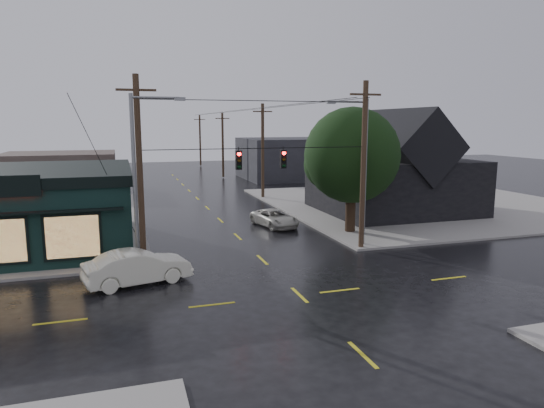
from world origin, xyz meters
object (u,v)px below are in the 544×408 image
object	(u,v)px
corner_tree	(352,155)
utility_pole_nw	(144,267)
suv_silver	(275,218)
utility_pole_ne	(361,249)
sedan_cream	(138,267)

from	to	relation	value
corner_tree	utility_pole_nw	xyz separation A→B (m)	(-14.34, -4.20, -5.49)
corner_tree	suv_silver	size ratio (longest dim) A/B	1.89
utility_pole_ne	sedan_cream	bearing A→B (deg)	-168.66
utility_pole_ne	suv_silver	distance (m)	8.52
utility_pole_nw	sedan_cream	bearing A→B (deg)	-98.24
corner_tree	sedan_cream	size ratio (longest dim) A/B	1.72
utility_pole_nw	sedan_cream	size ratio (longest dim) A/B	2.02
corner_tree	utility_pole_nw	world-z (taller)	corner_tree
utility_pole_ne	sedan_cream	world-z (taller)	utility_pole_ne
corner_tree	suv_silver	distance (m)	7.54
utility_pole_ne	sedan_cream	distance (m)	13.68
sedan_cream	suv_silver	bearing A→B (deg)	-58.01
corner_tree	utility_pole_nw	size ratio (longest dim) A/B	0.85
sedan_cream	suv_silver	distance (m)	14.80
utility_pole_nw	utility_pole_ne	distance (m)	13.00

